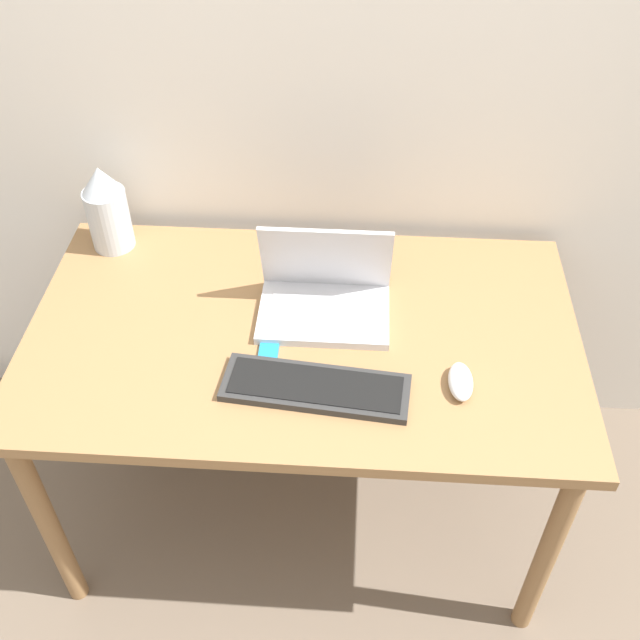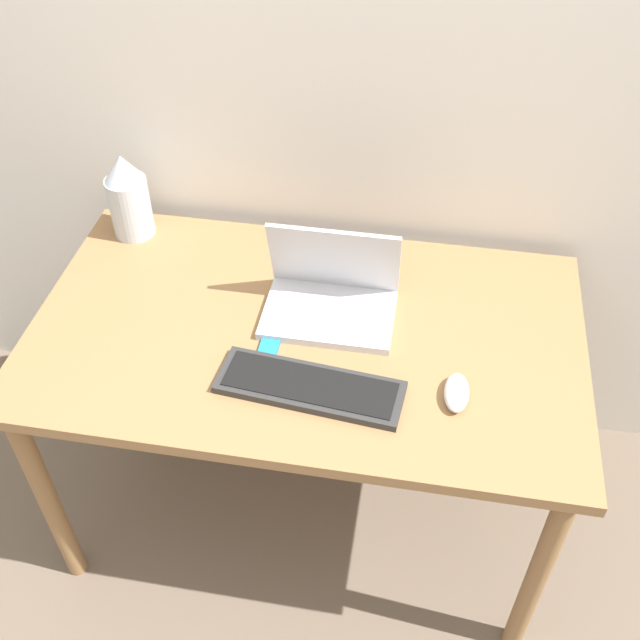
% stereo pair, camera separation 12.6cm
% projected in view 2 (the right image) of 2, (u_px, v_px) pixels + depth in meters
% --- Properties ---
extents(ground_plane, '(12.00, 12.00, 0.00)m').
position_uv_depth(ground_plane, '(283.00, 622.00, 1.99)').
color(ground_plane, '#6B5B4C').
extents(wall_back, '(6.00, 0.05, 2.50)m').
position_uv_depth(wall_back, '(339.00, 31.00, 1.73)').
color(wall_back, silver).
rests_on(wall_back, ground_plane).
extents(desk, '(1.31, 0.77, 0.72)m').
position_uv_depth(desk, '(306.00, 353.00, 1.83)').
color(desk, olive).
rests_on(desk, ground_plane).
extents(laptop, '(0.31, 0.22, 0.23)m').
position_uv_depth(laptop, '(331.00, 294.00, 1.79)').
color(laptop, silver).
rests_on(laptop, desk).
extents(keyboard, '(0.42, 0.17, 0.02)m').
position_uv_depth(keyboard, '(310.00, 387.00, 1.63)').
color(keyboard, '#2D2D2D').
rests_on(keyboard, desk).
extents(mouse, '(0.05, 0.11, 0.03)m').
position_uv_depth(mouse, '(457.00, 392.00, 1.61)').
color(mouse, silver).
rests_on(mouse, desk).
extents(vase, '(0.11, 0.11, 0.24)m').
position_uv_depth(vase, '(128.00, 196.00, 1.97)').
color(vase, silver).
rests_on(vase, desk).
extents(mp3_player, '(0.04, 0.06, 0.01)m').
position_uv_depth(mp3_player, '(268.00, 349.00, 1.72)').
color(mp3_player, '#1E7FB7').
rests_on(mp3_player, desk).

